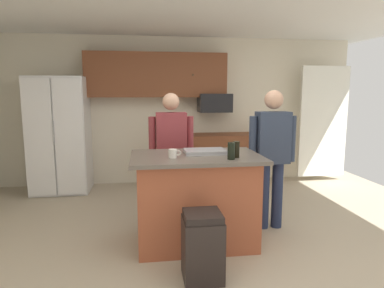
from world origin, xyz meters
TOP-DOWN VIEW (x-y plane):
  - floor at (0.00, 0.00)m, footprint 7.04×7.04m
  - back_wall at (0.00, 2.80)m, footprint 6.40×0.10m
  - french_door_window_panel at (2.60, 2.40)m, footprint 0.90×0.06m
  - cabinet_run_upper at (-0.40, 2.60)m, footprint 2.40×0.38m
  - cabinet_run_lower at (0.60, 2.48)m, footprint 1.80×0.63m
  - refrigerator at (-2.00, 2.38)m, footprint 0.90×0.76m
  - microwave_over_range at (0.60, 2.50)m, footprint 0.56×0.40m
  - kitchen_island at (-0.09, 0.13)m, footprint 1.37×0.88m
  - person_guest_by_door at (-0.29, 0.91)m, footprint 0.57×0.22m
  - person_guest_left at (0.86, 0.43)m, footprint 0.57×0.22m
  - mug_blue_stoneware at (-0.35, 0.01)m, footprint 0.13×0.08m
  - tumbler_amber at (0.29, -0.05)m, footprint 0.07×0.07m
  - glass_dark_ale at (0.22, -0.14)m, footprint 0.07×0.07m
  - serving_tray at (0.02, 0.22)m, footprint 0.44×0.30m
  - trash_bin at (-0.14, -0.59)m, footprint 0.34×0.34m

SIDE VIEW (x-z plane):
  - floor at x=0.00m, z-range 0.00..0.00m
  - trash_bin at x=-0.14m, z-range 0.00..0.61m
  - cabinet_run_lower at x=0.60m, z-range 0.00..0.90m
  - kitchen_island at x=-0.09m, z-range 0.01..0.98m
  - person_guest_by_door at x=-0.29m, z-range 0.12..1.75m
  - refrigerator at x=-2.00m, z-range 0.00..1.88m
  - person_guest_left at x=0.86m, z-range 0.13..1.78m
  - serving_tray at x=0.02m, z-range 0.98..1.02m
  - mug_blue_stoneware at x=-0.35m, z-range 0.98..1.07m
  - tumbler_amber at x=0.29m, z-range 0.98..1.14m
  - glass_dark_ale at x=0.22m, z-range 0.98..1.15m
  - french_door_window_panel at x=2.60m, z-range 0.10..2.10m
  - back_wall at x=0.00m, z-range 0.00..2.60m
  - microwave_over_range at x=0.60m, z-range 1.29..1.61m
  - cabinet_run_upper at x=-0.40m, z-range 1.55..2.30m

